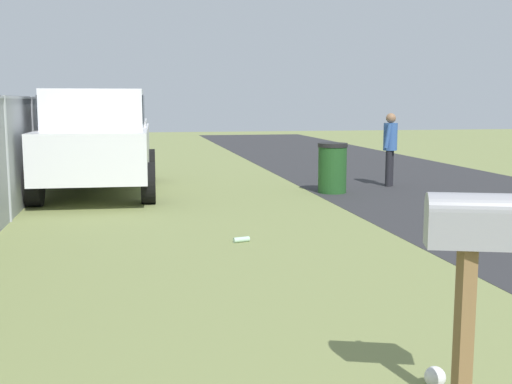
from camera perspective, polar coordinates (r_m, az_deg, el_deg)
The scene contains 6 objects.
mailbox at distance 3.88m, azimuth 18.53°, elevation -4.03°, with size 0.34×0.52×1.34m.
pickup_truck at distance 13.22m, azimuth -14.03°, elevation 4.62°, with size 5.05×2.40×2.09m.
trash_bin at distance 13.06m, azimuth 6.87°, elevation 2.17°, with size 0.61×0.61×1.02m.
pedestrian at distance 14.25m, azimuth 11.96°, elevation 4.21°, with size 0.40×0.42×1.61m.
litter_bottle_by_mailbox at distance 8.47m, azimuth -1.32°, elevation -4.29°, with size 0.07×0.07×0.22m, color #B2D8BF.
litter_bag_near_hydrant at distance 4.48m, azimuth 15.79°, elevation -15.70°, with size 0.14×0.14×0.14m, color silver.
Camera 1 is at (0.76, 1.55, 1.86)m, focal length 44.52 mm.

